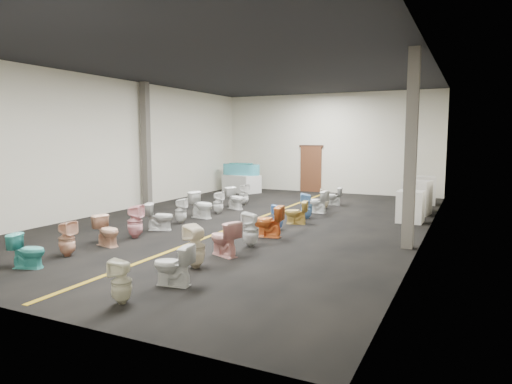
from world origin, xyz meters
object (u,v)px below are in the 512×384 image
toilet_right_1 (173,265)px  toilet_right_11 (333,196)px  toilet_left_1 (67,239)px  toilet_left_5 (181,211)px  toilet_left_6 (202,205)px  toilet_left_9 (244,194)px  toilet_right_7 (296,212)px  toilet_left_3 (135,221)px  toilet_right_4 (251,229)px  appliance_crate_c (420,199)px  toilet_right_8 (307,206)px  toilet_left_2 (107,231)px  bathtub (241,169)px  appliance_crate_a (410,207)px  toilet_right_3 (224,238)px  toilet_right_10 (325,199)px  toilet_right_0 (121,282)px  toilet_right_5 (268,221)px  appliance_crate_d (424,190)px  toilet_right_6 (278,217)px  display_table (241,183)px  toilet_left_7 (218,203)px  toilet_left_4 (160,217)px  appliance_crate_b (417,198)px  toilet_right_9 (317,202)px  toilet_left_8 (235,198)px  toilet_left_0 (28,251)px

toilet_right_1 → toilet_right_11: bearing=173.5°
toilet_left_1 → toilet_left_5: bearing=0.1°
toilet_left_6 → toilet_left_9: size_ratio=1.03×
toilet_left_5 → toilet_right_7: toilet_left_5 is taller
toilet_left_3 → toilet_right_4: toilet_left_3 is taller
appliance_crate_c → toilet_right_8: 4.44m
toilet_left_2 → toilet_right_8: toilet_right_8 is taller
bathtub → appliance_crate_a: bathtub is taller
toilet_left_5 → toilet_right_1: bearing=-160.4°
toilet_right_3 → toilet_right_10: (0.01, 7.24, -0.04)m
toilet_right_0 → toilet_right_10: (0.02, 10.38, 0.00)m
toilet_right_1 → toilet_right_4: toilet_right_4 is taller
toilet_left_5 → toilet_right_5: size_ratio=0.93×
appliance_crate_d → toilet_right_6: size_ratio=1.52×
display_table → toilet_left_1: display_table is taller
appliance_crate_c → toilet_right_3: bearing=-110.4°
toilet_right_3 → toilet_left_6: bearing=-119.6°
appliance_crate_d → toilet_right_10: bearing=-140.1°
toilet_left_5 → toilet_left_7: 1.97m
display_table → toilet_right_11: size_ratio=2.68×
display_table → toilet_right_10: size_ratio=2.57×
toilet_left_5 → toilet_right_5: bearing=-114.6°
toilet_right_8 → toilet_right_11: 3.12m
toilet_left_1 → toilet_left_4: (0.08, 3.10, -0.01)m
display_table → appliance_crate_d: (8.04, -0.49, 0.13)m
toilet_right_0 → toilet_right_1: bearing=154.9°
toilet_left_1 → toilet_right_6: toilet_left_1 is taller
bathtub → toilet_right_1: 13.45m
display_table → toilet_left_6: bearing=-73.0°
appliance_crate_b → toilet_right_9: size_ratio=1.47×
toilet_right_4 → toilet_right_8: toilet_right_4 is taller
toilet_left_1 → bathtub: bearing=9.8°
toilet_left_2 → toilet_right_0: toilet_left_2 is taller
toilet_left_8 → toilet_right_8: 3.00m
toilet_left_7 → toilet_right_9: bearing=-70.4°
bathtub → toilet_left_0: bathtub is taller
toilet_right_3 → toilet_left_9: bearing=-133.8°
toilet_left_3 → toilet_left_5: 2.14m
toilet_right_8 → toilet_left_0: bearing=-38.6°
appliance_crate_b → toilet_right_7: 4.44m
toilet_right_10 → toilet_right_5: bearing=-19.4°
bathtub → toilet_left_9: (1.96, -3.58, -0.67)m
toilet_right_0 → toilet_right_5: toilet_right_5 is taller
appliance_crate_c → toilet_right_0: appliance_crate_c is taller
toilet_right_11 → bathtub: bearing=-122.4°
toilet_left_4 → toilet_right_1: toilet_left_4 is taller
appliance_crate_b → toilet_left_1: size_ratio=1.45×
toilet_left_5 → toilet_right_3: 4.02m
toilet_right_7 → bathtub: bearing=-150.9°
toilet_left_2 → toilet_right_7: size_ratio=1.04×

